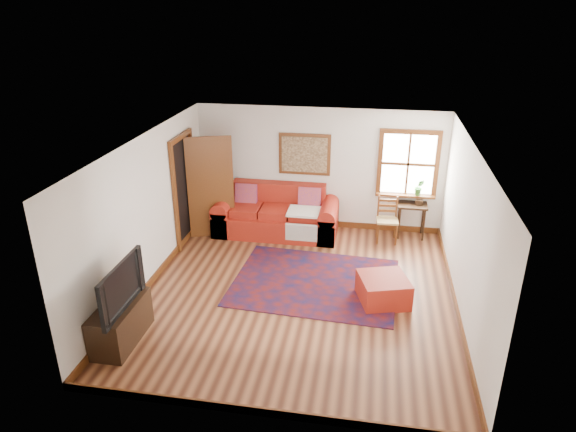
% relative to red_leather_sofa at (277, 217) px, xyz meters
% --- Properties ---
extents(ground, '(5.50, 5.50, 0.00)m').
position_rel_red_leather_sofa_xyz_m(ground, '(0.79, -2.27, -0.32)').
color(ground, '#462112').
rests_on(ground, ground).
extents(room_envelope, '(5.04, 5.54, 2.52)m').
position_rel_red_leather_sofa_xyz_m(room_envelope, '(0.79, -2.26, 1.33)').
color(room_envelope, silver).
rests_on(room_envelope, ground).
extents(window, '(1.18, 0.20, 1.38)m').
position_rel_red_leather_sofa_xyz_m(window, '(2.57, 0.43, 0.99)').
color(window, white).
rests_on(window, ground).
extents(doorway, '(0.89, 1.08, 2.14)m').
position_rel_red_leather_sofa_xyz_m(doorway, '(-1.41, -0.49, 0.75)').
color(doorway, black).
rests_on(doorway, ground).
extents(framed_artwork, '(1.05, 0.07, 0.85)m').
position_rel_red_leather_sofa_xyz_m(framed_artwork, '(0.49, 0.44, 1.23)').
color(framed_artwork, '#5F3114').
rests_on(framed_artwork, ground).
extents(persian_rug, '(2.83, 2.32, 0.02)m').
position_rel_red_leather_sofa_xyz_m(persian_rug, '(1.03, -1.90, -0.31)').
color(persian_rug, '#550F0C').
rests_on(persian_rug, ground).
extents(red_leather_sofa, '(2.47, 1.02, 0.97)m').
position_rel_red_leather_sofa_xyz_m(red_leather_sofa, '(0.00, 0.00, 0.00)').
color(red_leather_sofa, maroon).
rests_on(red_leather_sofa, ground).
extents(red_ottoman, '(0.91, 0.91, 0.42)m').
position_rel_red_leather_sofa_xyz_m(red_ottoman, '(2.15, -2.30, -0.11)').
color(red_ottoman, maroon).
rests_on(red_ottoman, ground).
extents(side_table, '(0.57, 0.43, 0.69)m').
position_rel_red_leather_sofa_xyz_m(side_table, '(2.69, 0.26, 0.25)').
color(side_table, black).
rests_on(side_table, ground).
extents(ladder_back_chair, '(0.44, 0.42, 0.89)m').
position_rel_red_leather_sofa_xyz_m(ladder_back_chair, '(2.21, -0.01, 0.16)').
color(ladder_back_chair, tan).
rests_on(ladder_back_chair, ground).
extents(media_cabinet, '(0.48, 1.06, 0.58)m').
position_rel_red_leather_sofa_xyz_m(media_cabinet, '(-1.45, -3.95, -0.03)').
color(media_cabinet, black).
rests_on(media_cabinet, ground).
extents(television, '(0.15, 1.17, 0.67)m').
position_rel_red_leather_sofa_xyz_m(television, '(-1.43, -4.01, 0.60)').
color(television, black).
rests_on(television, media_cabinet).
extents(candle_hurricane, '(0.12, 0.12, 0.18)m').
position_rel_red_leather_sofa_xyz_m(candle_hurricane, '(-1.40, -3.50, 0.35)').
color(candle_hurricane, silver).
rests_on(candle_hurricane, media_cabinet).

